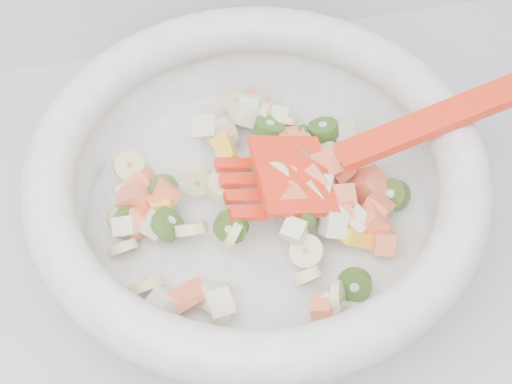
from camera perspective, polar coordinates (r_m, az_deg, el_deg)
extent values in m
cylinder|color=silver|center=(0.66, 0.00, -2.00)|extent=(0.30, 0.30, 0.02)
torus|color=silver|center=(0.61, 0.00, 1.75)|extent=(0.36, 0.36, 0.04)
cylinder|color=beige|center=(0.64, -4.25, 0.81)|extent=(0.03, 0.02, 0.03)
cylinder|color=beige|center=(0.69, 1.88, 5.05)|extent=(0.03, 0.03, 0.03)
cylinder|color=beige|center=(0.68, -9.26, 1.91)|extent=(0.04, 0.03, 0.03)
cylinder|color=beige|center=(0.63, -2.40, 0.48)|extent=(0.04, 0.04, 0.02)
cylinder|color=beige|center=(0.61, 3.70, -4.35)|extent=(0.04, 0.04, 0.02)
cylinder|color=beige|center=(0.60, 3.76, -6.13)|extent=(0.03, 0.02, 0.03)
cylinder|color=beige|center=(0.72, -1.69, 6.42)|extent=(0.03, 0.03, 0.03)
cylinder|color=beige|center=(0.63, -9.63, -3.99)|extent=(0.03, 0.02, 0.03)
cylinder|color=beige|center=(0.66, 4.75, 2.70)|extent=(0.04, 0.04, 0.03)
cylinder|color=beige|center=(0.61, -4.74, -2.69)|extent=(0.04, 0.03, 0.03)
cylinder|color=beige|center=(0.60, 5.96, -7.63)|extent=(0.02, 0.04, 0.04)
cylinder|color=beige|center=(0.66, 4.18, 2.50)|extent=(0.03, 0.03, 0.03)
cylinder|color=beige|center=(0.64, 1.37, 2.44)|extent=(0.03, 0.03, 0.03)
cylinder|color=beige|center=(0.68, -2.50, 4.22)|extent=(0.03, 0.02, 0.03)
cylinder|color=beige|center=(0.65, -9.80, -1.89)|extent=(0.03, 0.03, 0.02)
cylinder|color=beige|center=(0.61, -8.00, -6.74)|extent=(0.03, 0.03, 0.03)
cylinder|color=beige|center=(0.68, 6.78, 2.85)|extent=(0.02, 0.03, 0.03)
cylinder|color=beige|center=(0.61, -1.68, -3.00)|extent=(0.02, 0.03, 0.03)
cylinder|color=beige|center=(0.62, 1.44, 1.18)|extent=(0.03, 0.02, 0.03)
cylinder|color=beige|center=(0.60, -2.55, -8.24)|extent=(0.02, 0.03, 0.03)
cylinder|color=beige|center=(0.69, 0.88, 5.41)|extent=(0.03, 0.03, 0.03)
cube|color=#F66C4D|center=(0.65, -8.65, -0.58)|extent=(0.04, 0.03, 0.03)
cube|color=#F66C4D|center=(0.62, 2.24, -0.66)|extent=(0.03, 0.03, 0.03)
cube|color=#F66C4D|center=(0.68, 2.62, 3.63)|extent=(0.03, 0.03, 0.03)
cube|color=#F66C4D|center=(0.64, 6.17, -0.52)|extent=(0.02, 0.03, 0.03)
cube|color=#F66C4D|center=(0.60, 4.84, -8.41)|extent=(0.02, 0.02, 0.02)
cube|color=#F66C4D|center=(0.63, 2.19, 1.36)|extent=(0.04, 0.04, 0.03)
cube|color=#F66C4D|center=(0.66, 5.96, 1.79)|extent=(0.03, 0.03, 0.03)
cube|color=#F66C4D|center=(0.66, -8.26, 0.74)|extent=(0.03, 0.03, 0.03)
cube|color=#F66C4D|center=(0.66, 8.26, 0.45)|extent=(0.04, 0.04, 0.03)
cube|color=#F66C4D|center=(0.64, -8.62, -2.25)|extent=(0.03, 0.03, 0.03)
cube|color=#F66C4D|center=(0.64, -6.74, -0.19)|extent=(0.03, 0.03, 0.03)
cube|color=#F66C4D|center=(0.67, 5.91, 2.32)|extent=(0.04, 0.04, 0.04)
cube|color=#F66C4D|center=(0.64, 8.75, -1.33)|extent=(0.03, 0.03, 0.03)
cube|color=#F66C4D|center=(0.70, -2.79, 4.56)|extent=(0.03, 0.03, 0.03)
cube|color=#F66C4D|center=(0.68, 2.83, 3.58)|extent=(0.02, 0.02, 0.03)
cube|color=#F66C4D|center=(0.60, -4.90, -7.48)|extent=(0.03, 0.03, 0.03)
cube|color=#F66C4D|center=(0.63, 6.40, -1.57)|extent=(0.03, 0.03, 0.03)
cube|color=#F66C4D|center=(0.63, 4.16, 0.87)|extent=(0.04, 0.03, 0.04)
cube|color=#F66C4D|center=(0.72, -0.07, 6.40)|extent=(0.03, 0.03, 0.03)
cube|color=#F66C4D|center=(0.69, -2.50, 4.50)|extent=(0.02, 0.03, 0.03)
cube|color=#F66C4D|center=(0.65, 4.83, 1.67)|extent=(0.03, 0.03, 0.03)
cube|color=#F66C4D|center=(0.64, 8.39, -2.13)|extent=(0.03, 0.03, 0.03)
cube|color=#F66C4D|center=(0.63, 9.26, -3.64)|extent=(0.02, 0.03, 0.03)
cube|color=#F66C4D|center=(0.61, 2.48, -0.46)|extent=(0.03, 0.03, 0.03)
cylinder|color=#60A637|center=(0.68, 3.53, 3.87)|extent=(0.03, 0.03, 0.03)
cylinder|color=#60A637|center=(0.61, -1.84, -2.54)|extent=(0.04, 0.03, 0.04)
cylinder|color=#60A637|center=(0.66, 9.96, -0.21)|extent=(0.03, 0.03, 0.03)
cylinder|color=#60A637|center=(0.61, 7.18, -6.72)|extent=(0.04, 0.03, 0.03)
cylinder|color=#60A637|center=(0.68, 0.94, 4.68)|extent=(0.03, 0.03, 0.02)
cylinder|color=#60A637|center=(0.67, 5.61, 2.41)|extent=(0.03, 0.03, 0.04)
cylinder|color=#60A637|center=(0.69, 4.93, 4.54)|extent=(0.03, 0.04, 0.02)
cylinder|color=#60A637|center=(0.61, 3.23, -1.98)|extent=(0.03, 0.03, 0.03)
cylinder|color=#60A637|center=(0.65, -6.78, 0.15)|extent=(0.03, 0.03, 0.03)
cylinder|color=#60A637|center=(0.63, -6.46, -2.36)|extent=(0.03, 0.04, 0.04)
cylinder|color=#60A637|center=(0.64, -9.32, -2.11)|extent=(0.03, 0.03, 0.03)
cylinder|color=#60A637|center=(0.64, 3.11, 2.23)|extent=(0.03, 0.03, 0.03)
cylinder|color=#60A637|center=(0.63, 0.73, 1.73)|extent=(0.03, 0.02, 0.03)
cube|color=beige|center=(0.67, -9.37, 0.11)|extent=(0.02, 0.03, 0.03)
cube|color=beige|center=(0.70, -0.93, 5.56)|extent=(0.03, 0.03, 0.03)
cube|color=beige|center=(0.63, 4.36, -0.04)|extent=(0.03, 0.03, 0.03)
cube|color=beige|center=(0.63, 7.20, -2.23)|extent=(0.03, 0.03, 0.02)
cube|color=beige|center=(0.60, -6.74, -8.20)|extent=(0.03, 0.03, 0.03)
cube|color=beige|center=(0.60, -2.94, -7.70)|extent=(0.03, 0.03, 0.03)
cube|color=beige|center=(0.71, -0.23, 6.25)|extent=(0.03, 0.03, 0.03)
cube|color=beige|center=(0.70, 1.45, 5.57)|extent=(0.02, 0.03, 0.03)
cube|color=beige|center=(0.70, 6.24, 4.53)|extent=(0.02, 0.03, 0.02)
cube|color=beige|center=(0.62, 5.65, -2.31)|extent=(0.02, 0.03, 0.03)
cube|color=beige|center=(0.59, -2.55, -7.85)|extent=(0.02, 0.03, 0.03)
cube|color=beige|center=(0.60, 5.39, -8.11)|extent=(0.03, 0.03, 0.03)
cube|color=beige|center=(0.63, 4.59, 0.15)|extent=(0.03, 0.03, 0.03)
cube|color=beige|center=(0.63, 5.79, -1.74)|extent=(0.03, 0.03, 0.03)
cube|color=beige|center=(0.63, -7.49, -2.37)|extent=(0.03, 0.02, 0.03)
cube|color=beige|center=(0.69, -3.39, 4.64)|extent=(0.03, 0.03, 0.04)
cube|color=beige|center=(0.60, 2.82, -2.81)|extent=(0.03, 0.03, 0.02)
cube|color=beige|center=(0.64, -9.37, -2.54)|extent=(0.02, 0.03, 0.03)
cube|color=yellow|center=(0.63, 7.28, -3.28)|extent=(0.03, 0.02, 0.03)
cube|color=yellow|center=(0.65, -2.24, 3.09)|extent=(0.02, 0.03, 0.02)
cube|color=yellow|center=(0.64, -6.81, -0.82)|extent=(0.02, 0.03, 0.02)
cube|color=red|center=(0.62, 2.70, 1.19)|extent=(0.06, 0.08, 0.03)
cube|color=red|center=(0.63, -1.63, 1.99)|extent=(0.03, 0.01, 0.02)
cube|color=red|center=(0.62, -1.27, 0.83)|extent=(0.03, 0.01, 0.02)
cube|color=red|center=(0.61, -0.91, -0.36)|extent=(0.03, 0.01, 0.02)
cube|color=red|center=(0.60, -0.53, -1.59)|extent=(0.03, 0.01, 0.02)
cube|color=red|center=(0.63, 15.59, 6.11)|extent=(0.22, 0.03, 0.08)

